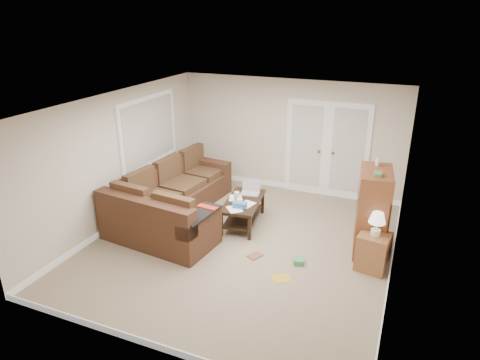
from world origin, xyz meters
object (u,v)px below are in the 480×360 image
at_px(coffee_table, 244,211).
at_px(side_cabinet, 373,249).
at_px(tv_armoire, 372,211).
at_px(sectional_sofa, 171,204).

relative_size(coffee_table, side_cabinet, 1.33).
xyz_separation_m(coffee_table, side_cabinet, (2.46, -0.64, 0.08)).
xyz_separation_m(coffee_table, tv_armoire, (2.34, -0.09, 0.46)).
bearing_deg(side_cabinet, tv_armoire, 111.52).
bearing_deg(coffee_table, side_cabinet, -22.47).
bearing_deg(coffee_table, tv_armoire, -10.17).
bearing_deg(sectional_sofa, coffee_table, 24.29).
height_order(sectional_sofa, side_cabinet, side_cabinet).
xyz_separation_m(sectional_sofa, coffee_table, (1.34, 0.43, -0.09)).
bearing_deg(sectional_sofa, side_cabinet, 3.29).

